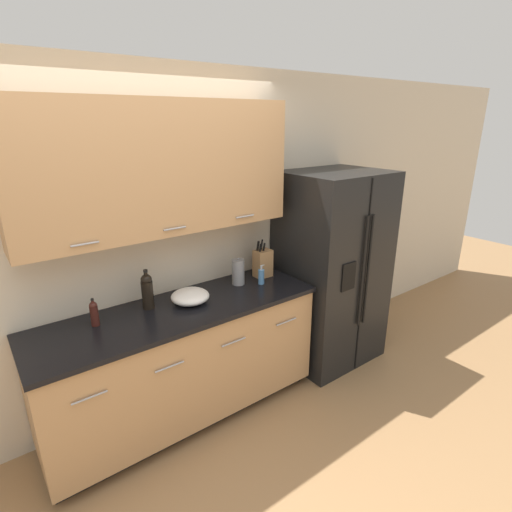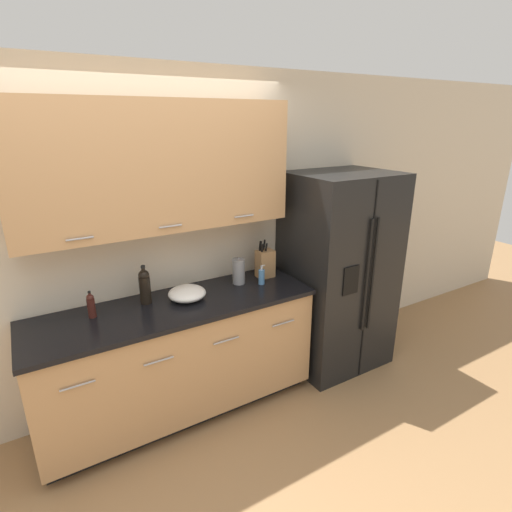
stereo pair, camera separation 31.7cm
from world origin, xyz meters
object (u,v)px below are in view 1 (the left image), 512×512
at_px(soap_dispenser, 261,276).
at_px(oil_bottle, 94,313).
at_px(wine_bottle, 147,290).
at_px(steel_canister, 238,272).
at_px(refrigerator, 332,269).
at_px(knife_block, 263,263).
at_px(mixing_bowl, 190,296).

relative_size(soap_dispenser, oil_bottle, 0.84).
distance_m(wine_bottle, steel_canister, 0.76).
height_order(wine_bottle, oil_bottle, wine_bottle).
distance_m(refrigerator, oil_bottle, 2.10).
bearing_deg(soap_dispenser, steel_canister, 144.33).
bearing_deg(refrigerator, knife_block, 166.01).
xyz_separation_m(wine_bottle, steel_canister, (0.76, -0.03, -0.03)).
xyz_separation_m(knife_block, oil_bottle, (-1.40, -0.02, -0.03)).
xyz_separation_m(knife_block, wine_bottle, (-1.03, 0.01, 0.02)).
height_order(knife_block, steel_canister, knife_block).
relative_size(wine_bottle, oil_bottle, 1.53).
bearing_deg(wine_bottle, steel_canister, -1.91).
xyz_separation_m(knife_block, mixing_bowl, (-0.74, -0.08, -0.07)).
height_order(steel_canister, mixing_bowl, steel_canister).
relative_size(refrigerator, steel_canister, 7.96).
xyz_separation_m(steel_canister, mixing_bowl, (-0.48, -0.07, -0.06)).
bearing_deg(refrigerator, steel_canister, 170.50).
distance_m(refrigerator, mixing_bowl, 1.43).
distance_m(knife_block, oil_bottle, 1.41).
xyz_separation_m(refrigerator, wine_bottle, (-1.71, 0.18, 0.17)).
distance_m(refrigerator, soap_dispenser, 0.80).
bearing_deg(steel_canister, wine_bottle, 178.09).
distance_m(wine_bottle, soap_dispenser, 0.93).
bearing_deg(oil_bottle, refrigerator, -4.21).
bearing_deg(mixing_bowl, knife_block, 6.51).
relative_size(wine_bottle, soap_dispenser, 1.81).
relative_size(refrigerator, mixing_bowl, 6.38).
distance_m(wine_bottle, mixing_bowl, 0.31).
bearing_deg(steel_canister, refrigerator, -9.50).
height_order(refrigerator, steel_canister, refrigerator).
bearing_deg(steel_canister, mixing_bowl, -171.38).
bearing_deg(refrigerator, mixing_bowl, 176.59).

